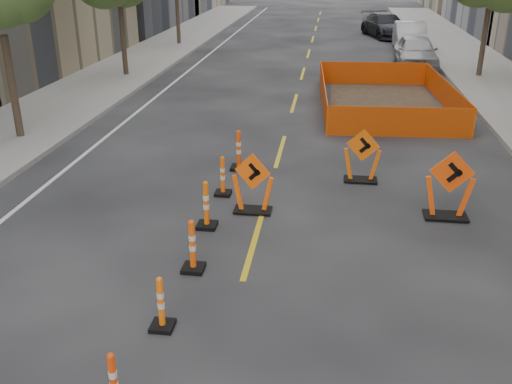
# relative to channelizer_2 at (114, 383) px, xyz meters

# --- Properties ---
(ground_plane) EXTENTS (140.00, 140.00, 0.00)m
(ground_plane) POSITION_rel_channelizer_2_xyz_m (1.16, 0.89, -0.47)
(ground_plane) COLOR black
(sidewalk_left) EXTENTS (4.00, 90.00, 0.15)m
(sidewalk_left) POSITION_rel_channelizer_2_xyz_m (-7.84, 12.89, -0.40)
(sidewalk_left) COLOR gray
(sidewalk_left) RESTS_ON ground
(channelizer_2) EXTENTS (0.37, 0.37, 0.94)m
(channelizer_2) POSITION_rel_channelizer_2_xyz_m (0.00, 0.00, 0.00)
(channelizer_2) COLOR #DE3B09
(channelizer_2) RESTS_ON ground
(channelizer_3) EXTENTS (0.37, 0.37, 0.95)m
(channelizer_3) POSITION_rel_channelizer_2_xyz_m (0.09, 1.84, 0.00)
(channelizer_3) COLOR #FF600A
(channelizer_3) RESTS_ON ground
(channelizer_4) EXTENTS (0.42, 0.42, 1.06)m
(channelizer_4) POSITION_rel_channelizer_2_xyz_m (0.17, 3.68, 0.06)
(channelizer_4) COLOR #EC4D09
(channelizer_4) RESTS_ON ground
(channelizer_5) EXTENTS (0.43, 0.43, 1.09)m
(channelizer_5) POSITION_rel_channelizer_2_xyz_m (0.03, 5.52, 0.07)
(channelizer_5) COLOR #E15B09
(channelizer_5) RESTS_ON ground
(channelizer_6) EXTENTS (0.40, 0.40, 1.01)m
(channelizer_6) POSITION_rel_channelizer_2_xyz_m (0.05, 7.35, 0.04)
(channelizer_6) COLOR #E95509
(channelizer_6) RESTS_ON ground
(channelizer_7) EXTENTS (0.45, 0.45, 1.13)m
(channelizer_7) POSITION_rel_channelizer_2_xyz_m (0.16, 9.19, 0.10)
(channelizer_7) COLOR #DA4309
(channelizer_7) RESTS_ON ground
(chevron_sign_left) EXTENTS (1.09, 0.82, 1.46)m
(chevron_sign_left) POSITION_rel_channelizer_2_xyz_m (0.93, 6.44, 0.26)
(chevron_sign_left) COLOR #FC570A
(chevron_sign_left) RESTS_ON ground
(chevron_sign_center) EXTENTS (1.09, 0.82, 1.45)m
(chevron_sign_center) POSITION_rel_channelizer_2_xyz_m (3.49, 8.72, 0.25)
(chevron_sign_center) COLOR #D85309
(chevron_sign_center) RESTS_ON ground
(chevron_sign_right) EXTENTS (1.12, 0.72, 1.62)m
(chevron_sign_right) POSITION_rel_channelizer_2_xyz_m (5.34, 6.70, 0.34)
(chevron_sign_right) COLOR #EA4209
(chevron_sign_right) RESTS_ON ground
(safety_fence) EXTENTS (5.15, 8.27, 1.00)m
(safety_fence) POSITION_rel_channelizer_2_xyz_m (4.66, 16.84, 0.03)
(safety_fence) COLOR #E0470B
(safety_fence) RESTS_ON ground
(parked_car_near) EXTENTS (1.96, 4.82, 1.64)m
(parked_car_near) POSITION_rel_channelizer_2_xyz_m (6.85, 25.25, 0.35)
(parked_car_near) COLOR #B1B1B3
(parked_car_near) RESTS_ON ground
(parked_car_mid) EXTENTS (1.87, 5.11, 1.67)m
(parked_car_mid) POSITION_rel_channelizer_2_xyz_m (7.17, 30.80, 0.37)
(parked_car_mid) COLOR #B1B2B6
(parked_car_mid) RESTS_ON ground
(parked_car_far) EXTENTS (3.66, 5.92, 1.60)m
(parked_car_far) POSITION_rel_channelizer_2_xyz_m (6.15, 36.70, 0.33)
(parked_car_far) COLOR black
(parked_car_far) RESTS_ON ground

